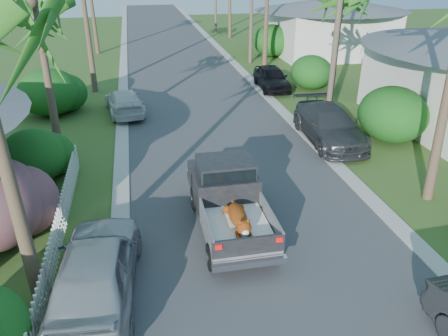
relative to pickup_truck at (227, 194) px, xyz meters
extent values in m
cube|color=#38383A|center=(0.93, 19.24, -1.00)|extent=(8.00, 100.00, 0.02)
cube|color=#A5A39E|center=(-3.37, 19.24, -0.98)|extent=(0.60, 100.00, 0.06)
cube|color=#A5A39E|center=(5.23, 19.24, -0.98)|extent=(0.60, 100.00, 0.06)
cylinder|color=black|center=(-0.85, -2.21, -0.63)|extent=(0.28, 0.76, 0.76)
cylinder|color=black|center=(0.85, -2.21, -0.63)|extent=(0.28, 0.76, 0.76)
cylinder|color=black|center=(-0.85, 1.04, -0.63)|extent=(0.28, 0.76, 0.76)
cylinder|color=black|center=(0.85, 1.04, -0.63)|extent=(0.28, 0.76, 0.76)
cube|color=gray|center=(0.00, -1.56, -0.39)|extent=(1.90, 2.40, 0.24)
cube|color=gray|center=(-0.92, -1.56, -0.01)|extent=(0.06, 2.40, 0.55)
cube|color=gray|center=(0.92, -1.56, -0.01)|extent=(0.06, 2.40, 0.55)
cube|color=black|center=(0.00, -2.73, -0.03)|extent=(1.92, 0.08, 0.52)
cube|color=silver|center=(0.00, -2.89, -0.46)|extent=(1.98, 0.18, 0.18)
cube|color=red|center=(-0.80, -2.78, 0.09)|extent=(0.18, 0.05, 0.14)
cube|color=red|center=(0.80, -2.78, 0.09)|extent=(0.18, 0.05, 0.14)
cube|color=black|center=(0.00, 0.29, 0.04)|extent=(1.94, 1.65, 1.10)
cube|color=black|center=(0.00, 0.29, 0.77)|extent=(1.70, 1.35, 0.55)
cube|color=black|center=(0.00, -0.38, 0.74)|extent=(1.60, 0.05, 0.45)
cube|color=black|center=(0.00, 1.54, -0.11)|extent=(1.94, 1.20, 0.80)
cube|color=white|center=(0.00, -1.56, -0.19)|extent=(1.70, 2.10, 0.16)
ellipsoid|color=#DF5612|center=(0.00, -1.46, 0.11)|extent=(0.48, 1.25, 0.43)
sphere|color=#DF5612|center=(0.00, -2.21, 0.19)|extent=(0.40, 0.40, 0.40)
ellipsoid|color=white|center=(0.00, -1.46, 0.01)|extent=(0.32, 0.86, 0.18)
imported|color=#2F3235|center=(5.93, 5.69, -0.24)|extent=(2.35, 5.38, 1.54)
imported|color=black|center=(5.93, 14.55, -0.29)|extent=(1.87, 4.31, 1.45)
imported|color=#A4A7AB|center=(-3.83, -2.69, -0.19)|extent=(2.34, 4.97, 1.65)
imported|color=silver|center=(-3.21, 11.55, -0.38)|extent=(2.35, 4.57, 1.27)
cone|color=brown|center=(-5.27, -2.76, 2.49)|extent=(0.36, 0.71, 7.01)
cone|color=brown|center=(-5.87, 6.24, 2.09)|extent=(0.36, 0.61, 6.21)
cone|color=brown|center=(-5.07, 16.24, 2.99)|extent=(0.36, 0.36, 8.00)
cone|color=brown|center=(-5.57, 28.24, 2.24)|extent=(0.36, 0.75, 6.51)
cone|color=brown|center=(7.23, 0.24, 2.74)|extent=(0.36, 0.73, 7.51)
cone|color=brown|center=(7.53, 9.24, 1.99)|extent=(0.36, 0.54, 6.01)
cone|color=brown|center=(7.13, 20.24, 3.09)|extent=(0.36, 0.36, 8.20)
cone|color=brown|center=(7.43, 34.24, 2.39)|extent=(0.36, 0.63, 6.81)
ellipsoid|color=#164012|center=(-6.47, 4.24, -0.01)|extent=(2.40, 2.64, 2.00)
ellipsoid|color=#164012|center=(-7.07, 12.24, 0.19)|extent=(3.20, 3.52, 2.40)
ellipsoid|color=#164012|center=(8.73, 5.24, 0.24)|extent=(3.00, 3.30, 2.50)
ellipsoid|color=#164012|center=(8.43, 14.24, 0.04)|extent=(2.60, 2.86, 2.10)
ellipsoid|color=#164012|center=(8.93, 24.24, 0.29)|extent=(3.20, 3.52, 2.60)
cube|color=white|center=(-5.07, -0.26, -0.51)|extent=(0.10, 11.00, 1.00)
cube|color=silver|center=(13.93, 24.24, 0.79)|extent=(9.00, 8.00, 3.60)
cone|color=#595B60|center=(13.93, 24.24, 3.09)|extent=(6.48, 6.48, 1.00)
cylinder|color=brown|center=(6.53, 7.24, 3.49)|extent=(0.26, 0.26, 9.00)
cylinder|color=brown|center=(6.53, 22.24, 3.49)|extent=(0.26, 0.26, 9.00)
camera|label=1|loc=(-2.45, -11.62, 6.70)|focal=35.00mm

